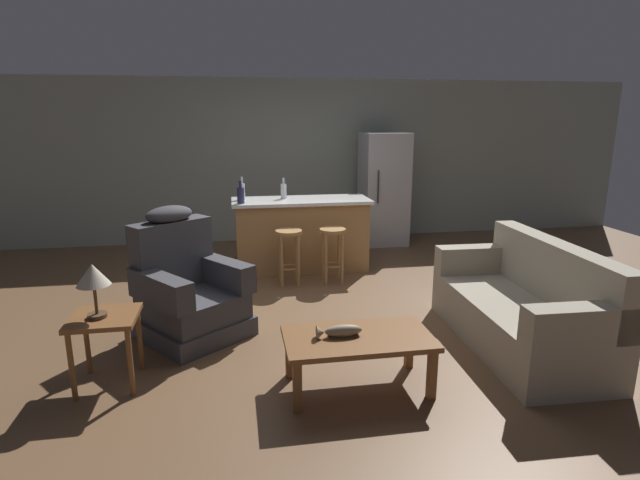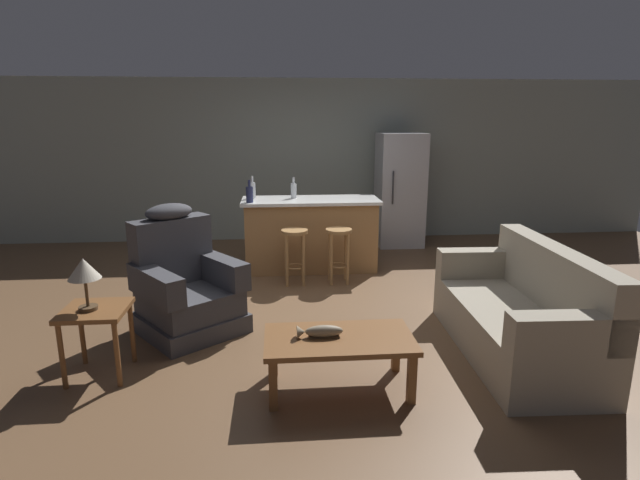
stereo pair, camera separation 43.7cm
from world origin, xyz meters
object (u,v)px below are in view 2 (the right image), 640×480
at_px(end_table, 96,320).
at_px(bottle_wine_dark, 294,190).
at_px(bar_stool_right, 339,246).
at_px(bottle_short_amber, 250,194).
at_px(couch, 521,316).
at_px(bar_stool_left, 295,247).
at_px(recliner_near_lamp, 185,287).
at_px(bottle_tall_green, 253,190).
at_px(fish_figurine, 320,332).
at_px(table_lamp, 84,271).
at_px(kitchen_island, 311,234).
at_px(coffee_table, 339,344).
at_px(refrigerator, 400,190).

height_order(end_table, bottle_wine_dark, bottle_wine_dark).
height_order(bar_stool_right, bottle_short_amber, bottle_short_amber).
xyz_separation_m(couch, bar_stool_left, (-1.86, 2.02, 0.13)).
bearing_deg(bar_stool_left, bar_stool_right, 0.00).
xyz_separation_m(recliner_near_lamp, bottle_tall_green, (0.57, 2.01, 0.64)).
height_order(fish_figurine, table_lamp, table_lamp).
height_order(recliner_near_lamp, bottle_tall_green, bottle_tall_green).
height_order(recliner_near_lamp, bottle_wine_dark, bottle_wine_dark).
bearing_deg(kitchen_island, coffee_table, -89.97).
bearing_deg(bottle_wine_dark, coffee_table, -86.09).
bearing_deg(bottle_tall_green, bar_stool_right, -35.44).
distance_m(end_table, bottle_tall_green, 3.11).
relative_size(table_lamp, bottle_tall_green, 1.39).
bearing_deg(fish_figurine, kitchen_island, 87.33).
distance_m(couch, refrigerator, 3.89).
height_order(fish_figurine, couch, couch).
relative_size(coffee_table, refrigerator, 0.62).
height_order(coffee_table, bottle_wine_dark, bottle_wine_dark).
xyz_separation_m(fish_figurine, table_lamp, (-1.75, 0.34, 0.41)).
xyz_separation_m(table_lamp, bottle_tall_green, (1.13, 2.88, 0.19)).
bearing_deg(end_table, bottle_wine_dark, 59.88).
distance_m(bar_stool_right, bottle_tall_green, 1.43).
height_order(kitchen_island, bar_stool_left, kitchen_island).
height_order(coffee_table, end_table, end_table).
xyz_separation_m(coffee_table, bar_stool_right, (0.30, 2.47, 0.11)).
height_order(coffee_table, recliner_near_lamp, recliner_near_lamp).
height_order(recliner_near_lamp, refrigerator, refrigerator).
relative_size(kitchen_island, bottle_tall_green, 6.12).
height_order(recliner_near_lamp, end_table, recliner_near_lamp).
height_order(couch, bar_stool_left, couch).
xyz_separation_m(recliner_near_lamp, kitchen_island, (1.33, 1.89, 0.06)).
distance_m(fish_figurine, refrigerator, 4.61).
distance_m(fish_figurine, recliner_near_lamp, 1.69).
bearing_deg(couch, recliner_near_lamp, -12.23).
xyz_separation_m(bar_stool_right, bottle_wine_dark, (-0.52, 0.73, 0.58)).
xyz_separation_m(fish_figurine, end_table, (-1.71, 0.36, -0.00)).
bearing_deg(bar_stool_left, recliner_near_lamp, -131.02).
distance_m(coffee_table, bar_stool_right, 2.49).
relative_size(recliner_near_lamp, table_lamp, 2.93).
distance_m(bar_stool_right, bottle_short_amber, 1.30).
relative_size(couch, kitchen_island, 1.07).
distance_m(fish_figurine, end_table, 1.75).
bearing_deg(bottle_short_amber, refrigerator, 31.63).
bearing_deg(bar_stool_left, kitchen_island, 69.43).
height_order(recliner_near_lamp, bar_stool_right, recliner_near_lamp).
bearing_deg(bar_stool_left, couch, -47.24).
relative_size(recliner_near_lamp, bottle_short_amber, 4.24).
bearing_deg(couch, bar_stool_right, -54.46).
bearing_deg(bar_stool_right, table_lamp, -135.86).
bearing_deg(bottle_tall_green, bar_stool_left, -55.28).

